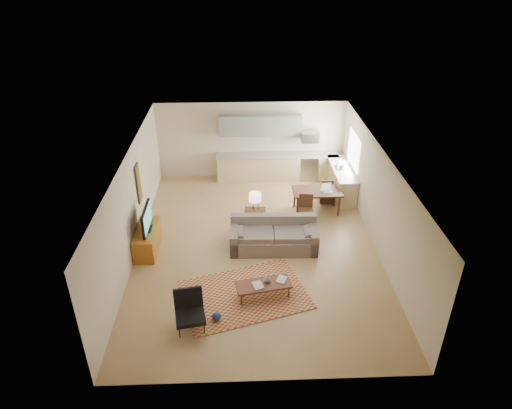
{
  "coord_description": "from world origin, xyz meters",
  "views": [
    {
      "loc": [
        -0.41,
        -10.4,
        7.22
      ],
      "look_at": [
        0.0,
        0.3,
        1.15
      ],
      "focal_mm": 32.0,
      "sensor_mm": 36.0,
      "label": 1
    }
  ],
  "objects_px": {
    "sofa": "(274,235)",
    "dining_table": "(316,201)",
    "console_table": "(255,220)",
    "coffee_table": "(263,290)",
    "armchair": "(190,313)",
    "tv_credenza": "(147,239)"
  },
  "relations": [
    {
      "from": "console_table",
      "to": "dining_table",
      "type": "xyz_separation_m",
      "value": [
        1.94,
        1.02,
        0.03
      ]
    },
    {
      "from": "coffee_table",
      "to": "console_table",
      "type": "xyz_separation_m",
      "value": [
        -0.09,
        2.9,
        0.15
      ]
    },
    {
      "from": "coffee_table",
      "to": "dining_table",
      "type": "distance_m",
      "value": 4.33
    },
    {
      "from": "coffee_table",
      "to": "tv_credenza",
      "type": "bearing_deg",
      "value": 135.01
    },
    {
      "from": "coffee_table",
      "to": "console_table",
      "type": "bearing_deg",
      "value": 80.8
    },
    {
      "from": "tv_credenza",
      "to": "dining_table",
      "type": "bearing_deg",
      "value": 20.9
    },
    {
      "from": "sofa",
      "to": "dining_table",
      "type": "relative_size",
      "value": 1.67
    },
    {
      "from": "armchair",
      "to": "console_table",
      "type": "bearing_deg",
      "value": 58.04
    },
    {
      "from": "armchair",
      "to": "dining_table",
      "type": "relative_size",
      "value": 0.57
    },
    {
      "from": "armchair",
      "to": "sofa",
      "type": "bearing_deg",
      "value": 45.24
    },
    {
      "from": "sofa",
      "to": "coffee_table",
      "type": "bearing_deg",
      "value": -99.51
    },
    {
      "from": "sofa",
      "to": "armchair",
      "type": "distance_m",
      "value": 3.53
    },
    {
      "from": "armchair",
      "to": "tv_credenza",
      "type": "relative_size",
      "value": 0.59
    },
    {
      "from": "coffee_table",
      "to": "armchair",
      "type": "height_order",
      "value": "armchair"
    },
    {
      "from": "coffee_table",
      "to": "dining_table",
      "type": "height_order",
      "value": "dining_table"
    },
    {
      "from": "tv_credenza",
      "to": "console_table",
      "type": "bearing_deg",
      "value": 16.06
    },
    {
      "from": "coffee_table",
      "to": "armchair",
      "type": "relative_size",
      "value": 1.56
    },
    {
      "from": "sofa",
      "to": "tv_credenza",
      "type": "xyz_separation_m",
      "value": [
        -3.42,
        0.08,
        -0.1
      ]
    },
    {
      "from": "tv_credenza",
      "to": "armchair",
      "type": "bearing_deg",
      "value": -64.65
    },
    {
      "from": "coffee_table",
      "to": "armchair",
      "type": "bearing_deg",
      "value": -161.03
    },
    {
      "from": "sofa",
      "to": "console_table",
      "type": "height_order",
      "value": "sofa"
    },
    {
      "from": "coffee_table",
      "to": "console_table",
      "type": "height_order",
      "value": "console_table"
    }
  ]
}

